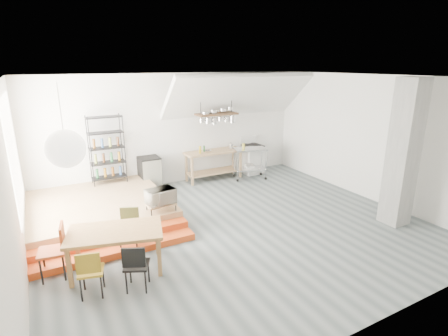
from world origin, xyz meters
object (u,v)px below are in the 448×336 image
stove (252,159)px  mini_fridge (150,174)px  rolling_cart (250,159)px  dining_table (115,235)px

stove → mini_fridge: 3.40m
rolling_cart → mini_fridge: bearing=-173.1°
rolling_cart → mini_fridge: size_ratio=1.14×
stove → mini_fridge: bearing=179.3°
rolling_cart → mini_fridge: 3.07m
stove → dining_table: stove is taller
rolling_cart → mini_fridge: (-3.02, 0.50, -0.15)m
dining_table → mini_fridge: 4.03m
rolling_cart → stove: bearing=66.8°
stove → rolling_cart: 0.61m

